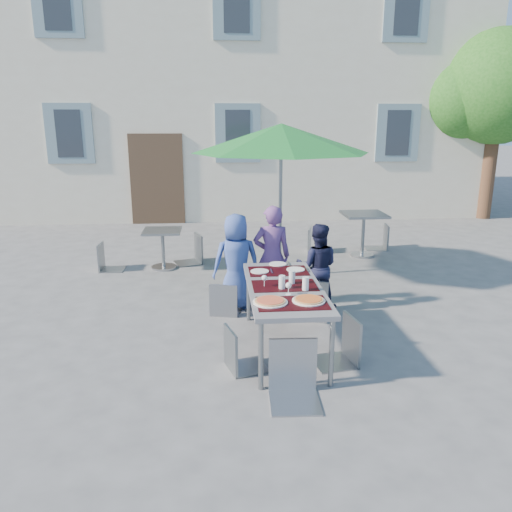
{
  "coord_description": "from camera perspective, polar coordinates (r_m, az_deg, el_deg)",
  "views": [
    {
      "loc": [
        -0.59,
        -5.01,
        2.51
      ],
      "look_at": [
        -0.09,
        1.04,
        0.85
      ],
      "focal_mm": 35.0,
      "sensor_mm": 36.0,
      "label": 1
    }
  ],
  "objects": [
    {
      "name": "glassware",
      "position": [
        5.39,
        3.88,
        -2.9
      ],
      "size": [
        0.49,
        0.42,
        0.15
      ],
      "color": "silver",
      "rests_on": "dining_table"
    },
    {
      "name": "patio_umbrella",
      "position": [
        7.93,
        2.89,
        13.17
      ],
      "size": [
        2.8,
        2.8,
        2.46
      ],
      "color": "#A9ABB0",
      "rests_on": "ground"
    },
    {
      "name": "building",
      "position": [
        16.68,
        -2.91,
        23.31
      ],
      "size": [
        13.6,
        8.2,
        11.1
      ],
      "color": "beige",
      "rests_on": "ground"
    },
    {
      "name": "dining_table",
      "position": [
        5.51,
        3.28,
        -3.95
      ],
      "size": [
        0.8,
        1.85,
        0.76
      ],
      "color": "#4C4B50",
      "rests_on": "ground"
    },
    {
      "name": "chair_3",
      "position": [
        5.12,
        -1.95,
        -7.78
      ],
      "size": [
        0.48,
        0.48,
        0.87
      ],
      "color": "gray",
      "rests_on": "ground"
    },
    {
      "name": "place_settings",
      "position": [
        6.1,
        2.54,
        -1.39
      ],
      "size": [
        0.7,
        0.51,
        0.01
      ],
      "color": "white",
      "rests_on": "dining_table"
    },
    {
      "name": "pizza_near_right",
      "position": [
        5.04,
        6.03,
        -5.01
      ],
      "size": [
        0.33,
        0.33,
        0.03
      ],
      "color": "white",
      "rests_on": "dining_table"
    },
    {
      "name": "tree",
      "position": [
        14.45,
        26.04,
        16.74
      ],
      "size": [
        3.6,
        3.0,
        4.7
      ],
      "color": "#4E3221",
      "rests_on": "ground"
    },
    {
      "name": "chair_2",
      "position": [
        6.41,
        6.41,
        -1.95
      ],
      "size": [
        0.6,
        0.61,
        1.05
      ],
      "color": "#92969D",
      "rests_on": "ground"
    },
    {
      "name": "ground",
      "position": [
        5.63,
        1.78,
        -11.17
      ],
      "size": [
        90.0,
        90.0,
        0.0
      ],
      "primitive_type": "plane",
      "color": "#4C4D4F",
      "rests_on": "ground"
    },
    {
      "name": "child_2",
      "position": [
        6.79,
        7.0,
        -1.22
      ],
      "size": [
        0.63,
        0.45,
        1.19
      ],
      "primitive_type": "imported",
      "rotation": [
        0.0,
        0.0,
        2.93
      ],
      "color": "#171933",
      "rests_on": "ground"
    },
    {
      "name": "chair_4",
      "position": [
        5.32,
        10.04,
        -6.45
      ],
      "size": [
        0.49,
        0.49,
        0.95
      ],
      "color": "gray",
      "rests_on": "ground"
    },
    {
      "name": "cafe_table_1",
      "position": [
        9.59,
        12.19,
        3.44
      ],
      "size": [
        0.78,
        0.78,
        0.83
      ],
      "color": "#A9ABB0",
      "rests_on": "ground"
    },
    {
      "name": "bg_chair_l_1",
      "position": [
        9.71,
        6.77,
        3.5
      ],
      "size": [
        0.52,
        0.52,
        0.94
      ],
      "color": "#949B9F",
      "rests_on": "ground"
    },
    {
      "name": "bg_chair_r_0",
      "position": [
        9.02,
        -7.26,
        2.8
      ],
      "size": [
        0.56,
        0.56,
        0.99
      ],
      "color": "gray",
      "rests_on": "ground"
    },
    {
      "name": "chair_0",
      "position": [
        6.56,
        -3.63,
        -2.71
      ],
      "size": [
        0.45,
        0.45,
        0.84
      ],
      "color": "gray",
      "rests_on": "ground"
    },
    {
      "name": "child_0",
      "position": [
        6.75,
        -2.26,
        -0.66
      ],
      "size": [
        0.69,
        0.5,
        1.32
      ],
      "primitive_type": "imported",
      "rotation": [
        0.0,
        0.0,
        3.28
      ],
      "color": "#364D96",
      "rests_on": "ground"
    },
    {
      "name": "bg_chair_r_1",
      "position": [
        10.25,
        14.21,
        3.79
      ],
      "size": [
        0.47,
        0.47,
        0.94
      ],
      "color": "gray",
      "rests_on": "ground"
    },
    {
      "name": "child_1",
      "position": [
        6.83,
        1.82,
        -0.04
      ],
      "size": [
        0.51,
        0.34,
        1.41
      ],
      "primitive_type": "imported",
      "rotation": [
        0.0,
        0.0,
        3.14
      ],
      "color": "#643B7A",
      "rests_on": "ground"
    },
    {
      "name": "pizza_near_left",
      "position": [
        4.97,
        1.63,
        -5.19
      ],
      "size": [
        0.35,
        0.35,
        0.03
      ],
      "color": "white",
      "rests_on": "dining_table"
    },
    {
      "name": "chair_5",
      "position": [
        4.59,
        4.45,
        -9.2
      ],
      "size": [
        0.48,
        0.48,
        1.03
      ],
      "color": "#91959C",
      "rests_on": "ground"
    },
    {
      "name": "bg_chair_l_0",
      "position": [
        8.9,
        -16.84,
        1.66
      ],
      "size": [
        0.41,
        0.4,
        0.89
      ],
      "color": "gray",
      "rests_on": "ground"
    },
    {
      "name": "chair_1",
      "position": [
        6.49,
        2.3,
        -2.24
      ],
      "size": [
        0.51,
        0.51,
        0.95
      ],
      "color": "#8E9699",
      "rests_on": "ground"
    },
    {
      "name": "cafe_table_0",
      "position": [
        8.78,
        -10.61,
        1.42
      ],
      "size": [
        0.64,
        0.64,
        0.69
      ],
      "color": "#A9ABB0",
      "rests_on": "ground"
    }
  ]
}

